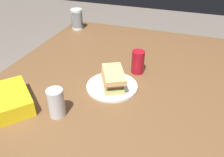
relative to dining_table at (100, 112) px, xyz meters
The scene contains 7 objects.
dining_table is the anchor object (origin of this frame).
paper_plate 0.14m from the dining_table, behind, with size 0.24×0.24×0.01m, color white.
sandwich 0.17m from the dining_table, 169.02° to the left, with size 0.20×0.17×0.08m.
soda_can_red 0.33m from the dining_table, 161.41° to the left, with size 0.07×0.07×0.12m, color maroon.
chip_bag 0.39m from the dining_table, 64.44° to the right, with size 0.23×0.15×0.07m, color yellow.
plastic_cup_stack 0.92m from the dining_table, 147.25° to the right, with size 0.08×0.08×0.15m.
soda_can_silver 0.23m from the dining_table, 41.08° to the right, with size 0.07×0.07×0.12m, color silver.
Camera 1 is at (0.74, 0.32, 1.36)m, focal length 37.04 mm.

